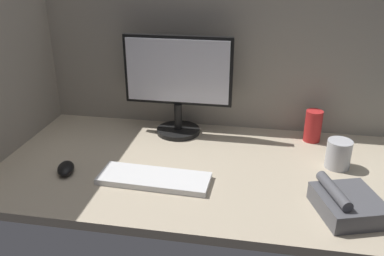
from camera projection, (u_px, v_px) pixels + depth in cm
name	position (u px, v px, depth cm)	size (l,w,h in cm)	color
ground_plane	(238.00, 170.00, 144.44)	(180.00, 80.00, 3.00)	tan
cubicle_wall_back	(248.00, 51.00, 164.17)	(180.00, 5.00, 65.98)	gray
monitor	(178.00, 81.00, 161.56)	(43.64, 18.00, 40.54)	black
keyboard	(154.00, 179.00, 134.18)	(37.00, 13.00, 2.00)	silver
mouse	(66.00, 168.00, 138.97)	(5.60, 9.60, 3.40)	black
mug_red_plastic	(313.00, 126.00, 160.59)	(6.65, 6.65, 12.76)	red
mug_steel	(338.00, 154.00, 141.38)	(8.63, 8.63, 10.18)	#B2B2B7
desk_phone	(347.00, 204.00, 117.19)	(22.04, 23.32, 8.80)	#4C4C51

